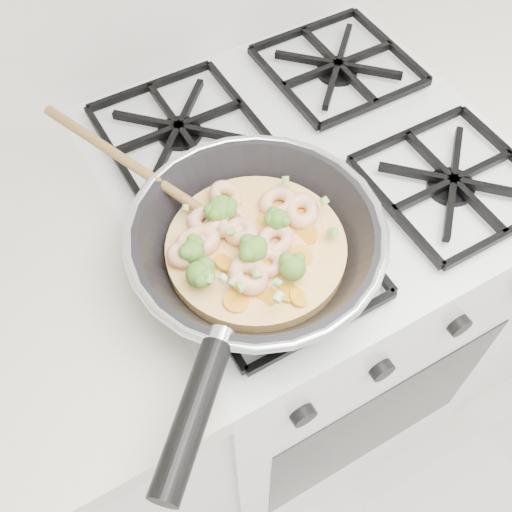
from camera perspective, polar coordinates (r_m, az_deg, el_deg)
stove at (r=1.31m, az=3.69°, el=-4.41°), size 0.60×0.60×0.92m
skillet at (r=0.78m, az=-0.37°, el=1.06°), size 0.42×0.55×0.10m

